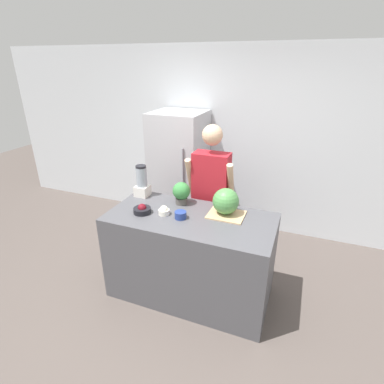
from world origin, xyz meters
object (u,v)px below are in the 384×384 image
(refrigerator, at_px, (179,172))
(bowl_cream, at_px, (164,211))
(person, at_px, (211,197))
(watermelon, at_px, (226,201))
(potted_plant, at_px, (181,192))
(blender, at_px, (142,182))
(bowl_cherries, at_px, (142,210))
(bowl_small_blue, at_px, (181,215))

(refrigerator, height_order, bowl_cream, refrigerator)
(person, bearing_deg, watermelon, -55.89)
(potted_plant, bearing_deg, refrigerator, 114.83)
(refrigerator, xyz_separation_m, bowl_cream, (0.44, -1.39, 0.11))
(blender, relative_size, potted_plant, 1.48)
(refrigerator, relative_size, bowl_cream, 15.58)
(refrigerator, distance_m, watermelon, 1.56)
(bowl_cherries, distance_m, potted_plant, 0.46)
(refrigerator, height_order, potted_plant, refrigerator)
(bowl_cherries, bearing_deg, bowl_small_blue, 5.16)
(watermelon, height_order, blender, blender)
(person, bearing_deg, potted_plant, -119.98)
(person, height_order, bowl_small_blue, person)
(bowl_cherries, height_order, potted_plant, potted_plant)
(person, xyz_separation_m, bowl_cream, (-0.28, -0.66, 0.08))
(watermelon, xyz_separation_m, potted_plant, (-0.51, 0.07, -0.01))
(refrigerator, height_order, bowl_cherries, refrigerator)
(refrigerator, xyz_separation_m, bowl_small_blue, (0.63, -1.40, 0.11))
(refrigerator, bearing_deg, bowl_cream, -72.40)
(watermelon, relative_size, bowl_cherries, 1.48)
(watermelon, height_order, bowl_cherries, watermelon)
(person, height_order, blender, person)
(person, xyz_separation_m, potted_plant, (-0.21, -0.37, 0.17))
(refrigerator, bearing_deg, potted_plant, -65.17)
(watermelon, distance_m, blender, 1.01)
(potted_plant, bearing_deg, person, 60.02)
(refrigerator, xyz_separation_m, person, (0.72, -0.72, 0.04))
(person, distance_m, bowl_cherries, 0.88)
(blender, bearing_deg, potted_plant, -3.47)
(watermelon, height_order, bowl_small_blue, watermelon)
(bowl_small_blue, bearing_deg, bowl_cherries, -174.84)
(refrigerator, height_order, person, person)
(blender, height_order, potted_plant, blender)
(watermelon, xyz_separation_m, bowl_cherries, (-0.80, -0.28, -0.11))
(potted_plant, bearing_deg, bowl_cherries, -129.56)
(bowl_cream, bearing_deg, watermelon, 21.63)
(bowl_cherries, bearing_deg, potted_plant, 50.44)
(refrigerator, height_order, bowl_small_blue, refrigerator)
(refrigerator, distance_m, potted_plant, 1.22)
(person, height_order, watermelon, person)
(bowl_cream, relative_size, blender, 0.31)
(bowl_cherries, height_order, bowl_small_blue, bowl_cherries)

